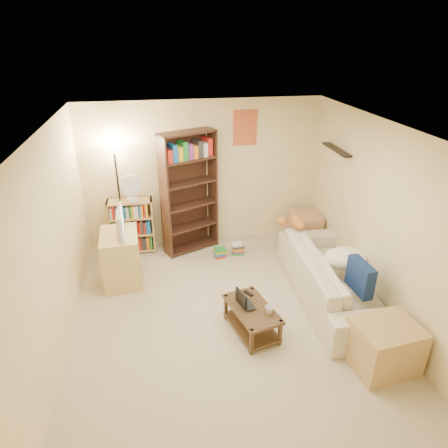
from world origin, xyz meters
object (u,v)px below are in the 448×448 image
at_px(tall_bookshelf, 189,190).
at_px(side_table, 304,229).
at_px(coffee_table, 252,317).
at_px(television, 117,223).
at_px(laptop, 249,302).
at_px(floor_lamp, 116,169).
at_px(short_bookshelf, 132,226).
at_px(tabby_cat, 295,222).
at_px(desk_fan, 131,188).
at_px(end_cabinet, 384,346).
at_px(mug, 269,310).
at_px(tv_stand, 121,258).
at_px(sofa, 333,277).

relative_size(tall_bookshelf, side_table, 3.39).
relative_size(coffee_table, television, 1.36).
distance_m(laptop, floor_lamp, 3.02).
height_order(coffee_table, short_bookshelf, short_bookshelf).
height_order(tabby_cat, desk_fan, desk_fan).
relative_size(short_bookshelf, end_cabinet, 1.39).
xyz_separation_m(television, tall_bookshelf, (1.13, 0.83, 0.10)).
bearing_deg(laptop, mug, -156.35).
relative_size(coffee_table, mug, 6.79).
bearing_deg(coffee_table, tall_bookshelf, 88.72).
distance_m(laptop, mug, 0.31).
relative_size(short_bookshelf, desk_fan, 2.12).
distance_m(tabby_cat, end_cabinet, 2.34).
bearing_deg(coffee_table, side_table, 40.61).
relative_size(tabby_cat, side_table, 0.90).
bearing_deg(mug, television, 138.80).
height_order(television, short_bookshelf, television).
bearing_deg(tabby_cat, floor_lamp, 160.44).
bearing_deg(tabby_cat, side_table, 55.31).
distance_m(desk_fan, side_table, 3.06).
bearing_deg(laptop, floor_lamp, 20.47).
bearing_deg(coffee_table, desk_fan, 107.86).
distance_m(mug, television, 2.50).
height_order(television, side_table, television).
bearing_deg(television, floor_lamp, -2.33).
bearing_deg(desk_fan, short_bookshelf, 139.20).
height_order(tall_bookshelf, side_table, tall_bookshelf).
distance_m(tall_bookshelf, side_table, 2.15).
xyz_separation_m(tabby_cat, tv_stand, (-2.67, 0.03, -0.39)).
bearing_deg(tall_bookshelf, floor_lamp, 152.25).
xyz_separation_m(laptop, floor_lamp, (-1.64, 2.28, 1.11)).
height_order(sofa, tabby_cat, tabby_cat).
bearing_deg(end_cabinet, desk_fan, 131.17).
bearing_deg(tabby_cat, sofa, -73.55).
xyz_separation_m(television, end_cabinet, (2.96, -2.30, -0.70)).
height_order(tabby_cat, short_bookshelf, short_bookshelf).
distance_m(sofa, side_table, 1.58).
distance_m(short_bookshelf, floor_lamp, 1.02).
xyz_separation_m(coffee_table, desk_fan, (-1.46, 2.33, 0.96)).
height_order(coffee_table, end_cabinet, end_cabinet).
xyz_separation_m(coffee_table, side_table, (1.46, 2.07, 0.08)).
height_order(sofa, tv_stand, tv_stand).
bearing_deg(mug, side_table, 59.88).
bearing_deg(laptop, coffee_table, 173.06).
height_order(laptop, television, television).
relative_size(tabby_cat, short_bookshelf, 0.58).
bearing_deg(side_table, floor_lamp, 174.35).
relative_size(laptop, short_bookshelf, 0.38).
bearing_deg(sofa, mug, 122.14).
xyz_separation_m(laptop, desk_fan, (-1.44, 2.24, 0.81)).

